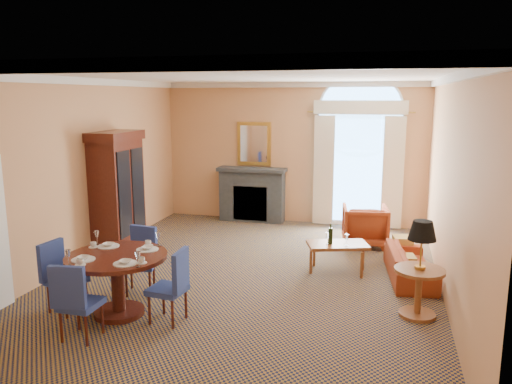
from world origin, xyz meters
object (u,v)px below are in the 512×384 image
(side_table, at_px, (421,258))
(coffee_table, at_px, (337,246))
(armchair, at_px, (365,225))
(armoire, at_px, (117,194))
(sofa, at_px, (410,264))
(dining_table, at_px, (117,271))

(side_table, bearing_deg, coffee_table, 130.44)
(armchair, distance_m, coffee_table, 1.74)
(armoire, height_order, sofa, armoire)
(dining_table, height_order, armchair, dining_table)
(sofa, distance_m, side_table, 1.54)
(armchair, relative_size, coffee_table, 0.79)
(sofa, bearing_deg, armoire, 81.77)
(armoire, distance_m, armchair, 4.79)
(side_table, bearing_deg, armchair, 105.14)
(dining_table, relative_size, coffee_table, 1.21)
(armoire, relative_size, sofa, 1.37)
(armchair, xyz_separation_m, coffee_table, (-0.37, -1.70, 0.06))
(armoire, bearing_deg, coffee_table, -1.82)
(armoire, distance_m, sofa, 5.34)
(armchair, height_order, side_table, side_table)
(armchair, bearing_deg, dining_table, 45.72)
(armoire, relative_size, side_table, 1.76)
(sofa, xyz_separation_m, side_table, (0.05, -1.44, 0.57))
(armoire, relative_size, armchair, 2.60)
(armoire, bearing_deg, armchair, 19.34)
(sofa, xyz_separation_m, armchair, (-0.80, 1.69, 0.15))
(armoire, xyz_separation_m, dining_table, (1.44, -2.54, -0.47))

